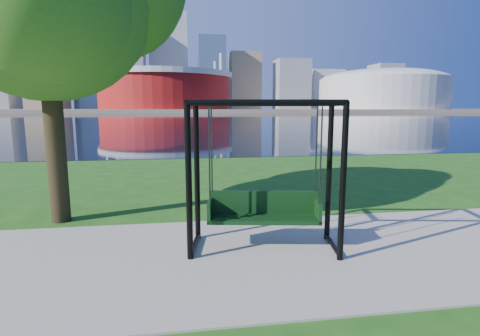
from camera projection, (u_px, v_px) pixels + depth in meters
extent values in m
plane|color=#1E5114|center=(236.00, 246.00, 6.68)|extent=(900.00, 900.00, 0.00)
cube|color=#9E937F|center=(241.00, 256.00, 6.19)|extent=(120.00, 4.00, 0.03)
cube|color=black|center=(184.00, 117.00, 106.18)|extent=(900.00, 180.00, 0.02)
cube|color=#937F60|center=(182.00, 110.00, 305.05)|extent=(900.00, 228.00, 2.00)
cylinder|color=maroon|center=(165.00, 91.00, 232.36)|extent=(80.00, 80.00, 22.00)
cylinder|color=silver|center=(165.00, 76.00, 230.86)|extent=(83.00, 83.00, 3.00)
cylinder|color=silver|center=(215.00, 85.00, 255.15)|extent=(2.00, 2.00, 32.00)
cylinder|color=silver|center=(115.00, 84.00, 245.07)|extent=(2.00, 2.00, 32.00)
cylinder|color=silver|center=(104.00, 80.00, 208.00)|extent=(2.00, 2.00, 32.00)
cylinder|color=silver|center=(221.00, 81.00, 218.08)|extent=(2.00, 2.00, 32.00)
cylinder|color=beige|center=(382.00, 94.00, 254.72)|extent=(84.00, 84.00, 20.00)
ellipsoid|color=beige|center=(383.00, 81.00, 253.31)|extent=(84.00, 84.00, 15.12)
cube|color=#998466|center=(44.00, 49.00, 276.80)|extent=(26.00, 26.00, 88.00)
cube|color=slate|center=(94.00, 50.00, 305.23)|extent=(30.00, 24.00, 95.00)
cube|color=gray|center=(129.00, 62.00, 292.12)|extent=(24.00, 24.00, 72.00)
cube|color=silver|center=(169.00, 63.00, 325.35)|extent=(32.00, 28.00, 80.00)
cube|color=slate|center=(212.00, 73.00, 308.06)|extent=(22.00, 22.00, 58.00)
cube|color=#998466|center=(244.00, 81.00, 328.07)|extent=(26.00, 26.00, 48.00)
cube|color=gray|center=(292.00, 85.00, 324.91)|extent=(28.00, 24.00, 42.00)
cube|color=silver|center=(325.00, 90.00, 355.90)|extent=(30.00, 26.00, 36.00)
cube|color=gray|center=(385.00, 87.00, 343.73)|extent=(24.00, 24.00, 40.00)
cube|color=#998466|center=(414.00, 92.00, 365.12)|extent=(26.00, 26.00, 32.00)
cylinder|color=black|center=(189.00, 184.00, 5.86)|extent=(0.11, 0.11, 2.52)
cylinder|color=black|center=(343.00, 185.00, 5.82)|extent=(0.11, 0.11, 2.52)
cylinder|color=black|center=(197.00, 173.00, 6.83)|extent=(0.11, 0.11, 2.52)
cylinder|color=black|center=(329.00, 174.00, 6.79)|extent=(0.11, 0.11, 2.52)
cylinder|color=black|center=(267.00, 103.00, 5.64)|extent=(2.39, 0.51, 0.10)
cylinder|color=black|center=(264.00, 103.00, 6.61)|extent=(2.39, 0.51, 0.10)
cylinder|color=black|center=(192.00, 103.00, 6.14)|extent=(0.27, 0.99, 0.10)
cylinder|color=black|center=(195.00, 244.00, 6.53)|extent=(0.25, 0.98, 0.08)
cylinder|color=black|center=(339.00, 103.00, 6.10)|extent=(0.27, 0.99, 0.10)
cylinder|color=black|center=(333.00, 245.00, 6.49)|extent=(0.25, 0.98, 0.08)
cube|color=black|center=(264.00, 219.00, 6.43)|extent=(1.97, 0.81, 0.07)
cube|color=black|center=(263.00, 202.00, 6.61)|extent=(1.90, 0.38, 0.42)
cube|color=black|center=(210.00, 210.00, 6.42)|extent=(0.14, 0.49, 0.37)
cube|color=black|center=(318.00, 211.00, 6.39)|extent=(0.14, 0.49, 0.37)
cylinder|color=#303035|center=(209.00, 156.00, 6.07)|extent=(0.03, 0.03, 1.59)
cylinder|color=#303035|center=(321.00, 156.00, 6.04)|extent=(0.03, 0.03, 1.59)
cylinder|color=#303035|center=(212.00, 153.00, 6.47)|extent=(0.03, 0.03, 1.59)
cylinder|color=#303035|center=(316.00, 153.00, 6.44)|extent=(0.03, 0.03, 1.59)
cylinder|color=black|center=(54.00, 128.00, 7.86)|extent=(0.40, 0.40, 4.03)
sphere|color=#34621C|center=(47.00, 1.00, 6.58)|extent=(2.93, 2.93, 2.93)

